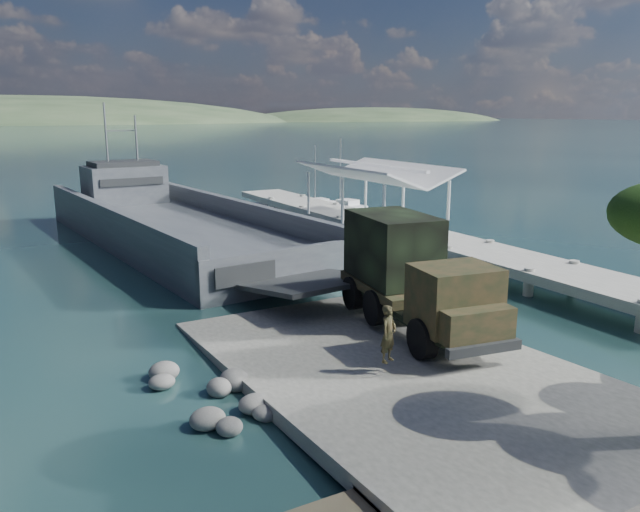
{
  "coord_description": "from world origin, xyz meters",
  "views": [
    {
      "loc": [
        -11.82,
        -16.69,
        8.77
      ],
      "look_at": [
        0.82,
        6.0,
        2.78
      ],
      "focal_mm": 35.0,
      "sensor_mm": 36.0,
      "label": 1
    }
  ],
  "objects_px": {
    "military_truck": "(411,274)",
    "sailboat_near": "(341,207)",
    "soldier": "(388,345)",
    "sailboat_far": "(316,205)",
    "landing_craft": "(173,232)",
    "pier": "(383,218)"
  },
  "relations": [
    {
      "from": "landing_craft",
      "to": "sailboat_far",
      "type": "relative_size",
      "value": 5.85
    },
    {
      "from": "military_truck",
      "to": "sailboat_near",
      "type": "relative_size",
      "value": 1.4
    },
    {
      "from": "sailboat_far",
      "to": "military_truck",
      "type": "bearing_deg",
      "value": -112.35
    },
    {
      "from": "soldier",
      "to": "sailboat_far",
      "type": "relative_size",
      "value": 0.31
    },
    {
      "from": "soldier",
      "to": "sailboat_near",
      "type": "distance_m",
      "value": 37.27
    },
    {
      "from": "soldier",
      "to": "sailboat_far",
      "type": "bearing_deg",
      "value": 39.49
    },
    {
      "from": "sailboat_near",
      "to": "sailboat_far",
      "type": "height_order",
      "value": "sailboat_near"
    },
    {
      "from": "soldier",
      "to": "sailboat_near",
      "type": "relative_size",
      "value": 0.28
    },
    {
      "from": "landing_craft",
      "to": "sailboat_near",
      "type": "height_order",
      "value": "landing_craft"
    },
    {
      "from": "pier",
      "to": "military_truck",
      "type": "bearing_deg",
      "value": -121.64
    },
    {
      "from": "landing_craft",
      "to": "sailboat_near",
      "type": "distance_m",
      "value": 18.81
    },
    {
      "from": "military_truck",
      "to": "sailboat_near",
      "type": "distance_m",
      "value": 32.69
    },
    {
      "from": "landing_craft",
      "to": "military_truck",
      "type": "xyz_separation_m",
      "value": [
        3.09,
        -22.39,
        1.76
      ]
    },
    {
      "from": "military_truck",
      "to": "soldier",
      "type": "xyz_separation_m",
      "value": [
        -3.47,
        -3.43,
        -1.16
      ]
    },
    {
      "from": "military_truck",
      "to": "soldier",
      "type": "relative_size",
      "value": 4.98
    },
    {
      "from": "landing_craft",
      "to": "sailboat_far",
      "type": "bearing_deg",
      "value": 24.94
    },
    {
      "from": "pier",
      "to": "military_truck",
      "type": "height_order",
      "value": "pier"
    },
    {
      "from": "pier",
      "to": "soldier",
      "type": "relative_size",
      "value": 23.25
    },
    {
      "from": "soldier",
      "to": "sailboat_far",
      "type": "xyz_separation_m",
      "value": [
        16.68,
        35.28,
        -1.12
      ]
    },
    {
      "from": "sailboat_far",
      "to": "pier",
      "type": "bearing_deg",
      "value": -100.93
    },
    {
      "from": "pier",
      "to": "sailboat_near",
      "type": "xyz_separation_m",
      "value": [
        4.21,
        12.68,
        -1.24
      ]
    },
    {
      "from": "soldier",
      "to": "pier",
      "type": "bearing_deg",
      "value": 30.41
    }
  ]
}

